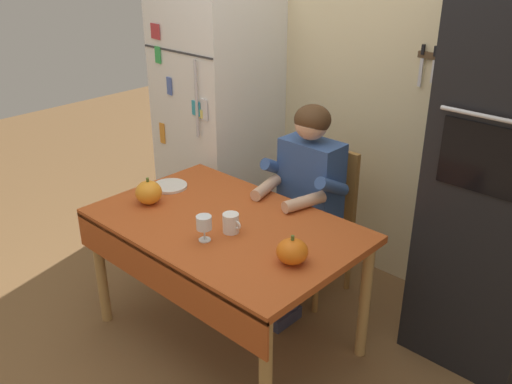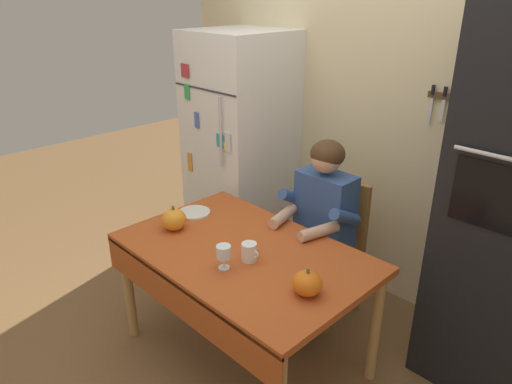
{
  "view_description": "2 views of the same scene",
  "coord_description": "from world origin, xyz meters",
  "views": [
    {
      "loc": [
        1.88,
        -1.68,
        2.11
      ],
      "look_at": [
        0.11,
        0.21,
        0.91
      ],
      "focal_mm": 39.29,
      "sensor_mm": 36.0,
      "label": 1
    },
    {
      "loc": [
        1.66,
        -1.44,
        2.07
      ],
      "look_at": [
        -0.11,
        0.3,
        0.99
      ],
      "focal_mm": 33.0,
      "sensor_mm": 36.0,
      "label": 2
    }
  ],
  "objects": [
    {
      "name": "ground_plane",
      "position": [
        0.0,
        0.0,
        0.0
      ],
      "size": [
        10.0,
        10.0,
        0.0
      ],
      "primitive_type": "plane",
      "color": "brown",
      "rests_on": "ground"
    },
    {
      "name": "back_wall_assembly",
      "position": [
        0.05,
        1.35,
        1.3
      ],
      "size": [
        3.7,
        0.13,
        2.6
      ],
      "color": "beige",
      "rests_on": "ground"
    },
    {
      "name": "refrigerator",
      "position": [
        -0.95,
        0.96,
        0.9
      ],
      "size": [
        0.68,
        0.71,
        1.8
      ],
      "color": "white",
      "rests_on": "ground"
    },
    {
      "name": "serving_tray",
      "position": [
        -0.55,
        0.18,
        0.75
      ],
      "size": [
        0.21,
        0.21,
        0.02
      ],
      "primitive_type": "cylinder",
      "color": "silver",
      "rests_on": "dining_table"
    },
    {
      "name": "dining_table",
      "position": [
        0.0,
        0.08,
        0.66
      ],
      "size": [
        1.4,
        0.9,
        0.74
      ],
      "color": "tan",
      "rests_on": "ground"
    },
    {
      "name": "pumpkin_medium",
      "position": [
        -0.47,
        -0.03,
        0.81
      ],
      "size": [
        0.15,
        0.15,
        0.15
      ],
      "color": "orange",
      "rests_on": "dining_table"
    },
    {
      "name": "seated_person",
      "position": [
        0.06,
        0.68,
        0.74
      ],
      "size": [
        0.47,
        0.55,
        1.25
      ],
      "color": "#38384C",
      "rests_on": "ground"
    },
    {
      "name": "coffee_mug",
      "position": [
        0.1,
        0.05,
        0.79
      ],
      "size": [
        0.11,
        0.08,
        0.1
      ],
      "color": "white",
      "rests_on": "dining_table"
    },
    {
      "name": "pumpkin_large",
      "position": [
        0.51,
        0.03,
        0.8
      ],
      "size": [
        0.15,
        0.15,
        0.14
      ],
      "color": "orange",
      "rests_on": "dining_table"
    },
    {
      "name": "wine_glass",
      "position": [
        0.06,
        -0.1,
        0.83
      ],
      "size": [
        0.08,
        0.08,
        0.13
      ],
      "color": "white",
      "rests_on": "dining_table"
    },
    {
      "name": "chair_behind_person",
      "position": [
        0.06,
        0.87,
        0.51
      ],
      "size": [
        0.4,
        0.4,
        0.93
      ],
      "color": "#9E6B33",
      "rests_on": "ground"
    }
  ]
}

